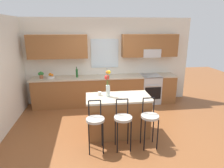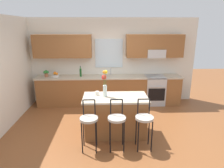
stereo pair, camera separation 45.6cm
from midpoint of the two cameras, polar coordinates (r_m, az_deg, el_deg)
name	(u,v)px [view 1 (the left image)]	position (r m, az deg, el deg)	size (l,w,h in m)	color
ground_plane	(113,129)	(4.94, -2.42, -13.07)	(14.00, 14.00, 0.00)	brown
back_wall_assembly	(106,56)	(6.35, -3.94, 8.01)	(5.60, 0.50, 2.70)	silver
counter_run	(106,90)	(6.31, -3.84, -1.80)	(4.56, 0.64, 0.92)	brown
sink_faucet	(107,71)	(6.30, -3.55, 3.77)	(0.02, 0.13, 0.23)	#B7BABC
oven_range	(150,89)	(6.54, 9.03, -1.39)	(0.60, 0.64, 0.92)	#B7BABC
kitchen_island	(118,115)	(4.57, -1.08, -9.11)	(1.44, 0.76, 0.92)	brown
bar_stool_near	(95,122)	(3.94, -8.23, -10.86)	(0.36, 0.36, 1.04)	black
bar_stool_middle	(123,120)	(3.96, -0.13, -10.50)	(0.36, 0.36, 1.04)	black
bar_stool_far	(150,118)	(4.06, 7.71, -9.95)	(0.36, 0.36, 1.04)	black
flower_vase	(108,83)	(4.31, -4.28, 0.20)	(0.13, 0.14, 0.60)	silver
mug_ceramic	(100,94)	(4.47, -6.54, -2.83)	(0.08, 0.08, 0.09)	silver
fruit_bowl_oranges	(51,76)	(6.31, -19.39, 2.07)	(0.24, 0.24, 0.16)	silver
bottle_olive_oil	(77,73)	(6.17, -12.26, 3.10)	(0.06, 0.06, 0.33)	#1E5923
potted_plant_small	(41,75)	(6.36, -21.87, 2.51)	(0.17, 0.12, 0.21)	#9E5B3D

